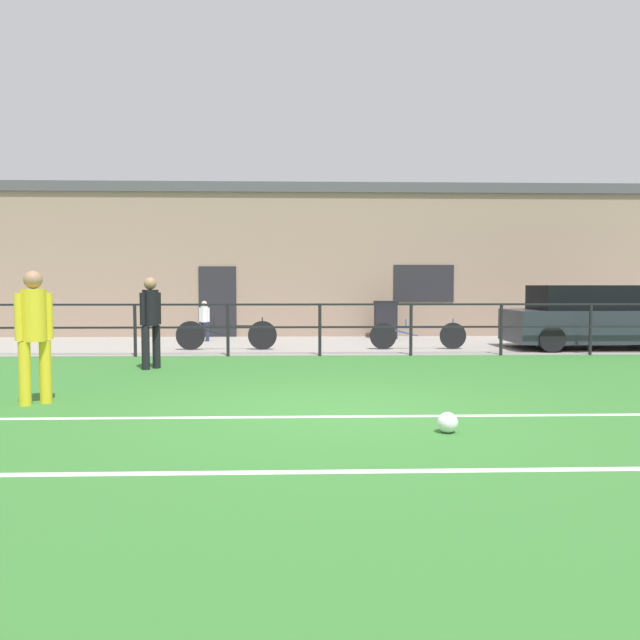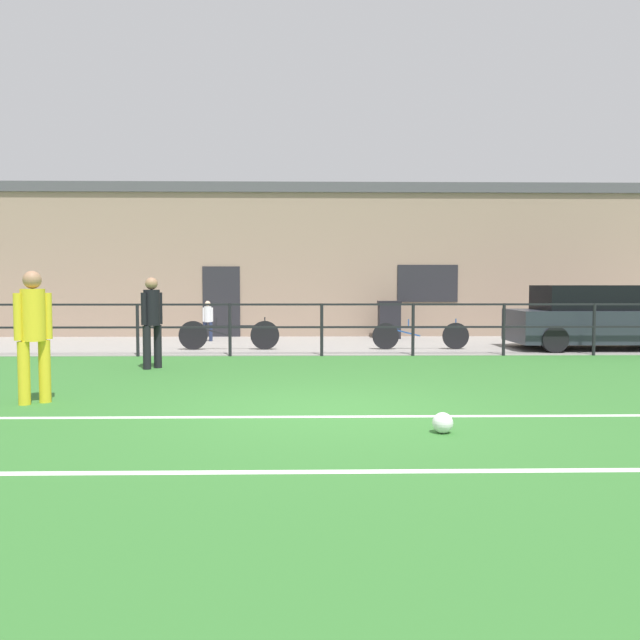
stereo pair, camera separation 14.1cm
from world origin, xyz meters
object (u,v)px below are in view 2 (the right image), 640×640
at_px(spectator_child, 208,318).
at_px(parked_car_red, 598,319).
at_px(player_goalkeeper, 152,317).
at_px(trash_bin_0, 389,320).
at_px(player_striker, 33,329).
at_px(bicycle_parked_1, 229,335).
at_px(soccer_ball_match, 443,423).
at_px(bicycle_parked_0, 420,335).

xyz_separation_m(spectator_child, parked_car_red, (9.70, -2.26, 0.10)).
relative_size(player_goalkeeper, trash_bin_0, 1.57).
distance_m(player_striker, spectator_child, 9.01).
relative_size(player_striker, parked_car_red, 0.41).
bearing_deg(trash_bin_0, bicycle_parked_1, -143.83).
height_order(soccer_ball_match, spectator_child, spectator_child).
height_order(player_goalkeeper, spectator_child, player_goalkeeper).
height_order(player_striker, soccer_ball_match, player_striker).
bearing_deg(soccer_ball_match, player_striker, 160.69).
bearing_deg(parked_car_red, player_striker, -147.53).
bearing_deg(spectator_child, player_striker, 97.52).
distance_m(player_striker, bicycle_parked_1, 6.91).
distance_m(player_goalkeeper, trash_bin_0, 8.19).
xyz_separation_m(bicycle_parked_1, trash_bin_0, (4.21, 3.08, 0.19)).
bearing_deg(bicycle_parked_1, parked_car_red, 0.30).
relative_size(bicycle_parked_0, trash_bin_0, 2.15).
xyz_separation_m(player_striker, parked_car_red, (10.55, 6.71, -0.24)).
xyz_separation_m(player_striker, soccer_ball_match, (4.98, -1.75, -0.88)).
relative_size(player_goalkeeper, player_striker, 0.98).
distance_m(spectator_child, trash_bin_0, 5.12).
xyz_separation_m(player_goalkeeper, soccer_ball_match, (4.30, -5.20, -0.85)).
bearing_deg(parked_car_red, player_goalkeeper, -161.69).
xyz_separation_m(player_striker, bicycle_parked_0, (6.26, 6.67, -0.63)).
bearing_deg(trash_bin_0, soccer_ball_match, -94.60).
xyz_separation_m(bicycle_parked_0, bicycle_parked_1, (-4.56, -0.00, 0.02)).
bearing_deg(trash_bin_0, player_striker, -121.23).
bearing_deg(player_goalkeeper, bicycle_parked_0, -22.67).
bearing_deg(player_striker, soccer_ball_match, -58.56).
xyz_separation_m(player_striker, bicycle_parked_1, (1.70, 6.67, -0.61)).
distance_m(parked_car_red, bicycle_parked_0, 4.31).
xyz_separation_m(soccer_ball_match, bicycle_parked_1, (-3.28, 8.41, 0.27)).
bearing_deg(player_striker, trash_bin_0, 19.52).
bearing_deg(player_goalkeeper, trash_bin_0, -2.35).
xyz_separation_m(player_goalkeeper, trash_bin_0, (5.22, 6.29, -0.40)).
distance_m(player_goalkeeper, spectator_child, 5.53).
distance_m(player_striker, soccer_ball_match, 5.35).
height_order(soccer_ball_match, bicycle_parked_1, bicycle_parked_1).
relative_size(player_goalkeeper, parked_car_red, 0.40).
relative_size(player_striker, bicycle_parked_1, 0.73).
bearing_deg(trash_bin_0, player_goalkeeper, -129.68).
relative_size(parked_car_red, trash_bin_0, 3.94).
bearing_deg(spectator_child, player_goalkeeper, 101.26).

